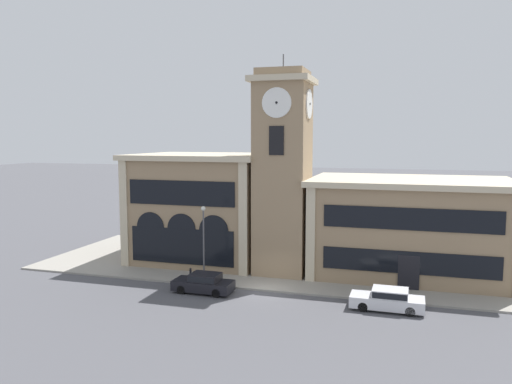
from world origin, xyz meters
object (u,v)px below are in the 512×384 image
Objects in this scene: parked_car_mid at (388,299)px; street_lamp at (204,233)px; bollard at (191,275)px; parked_car_near at (204,283)px.

street_lamp is (-13.59, 1.91, 3.24)m from parked_car_mid.
bollard is at bearing -5.96° from parked_car_mid.
parked_car_mid reaches higher than bollard.
parked_car_mid is (12.81, -0.00, 0.00)m from parked_car_near.
parked_car_near is at bearing -67.91° from street_lamp.
parked_car_near is 12.81m from parked_car_mid.
bollard is at bearing -174.22° from street_lamp.
street_lamp is 5.51× the size of bollard.
bollard is (-1.06, -0.11, -3.31)m from street_lamp.
street_lamp is at bearing -6.94° from parked_car_mid.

